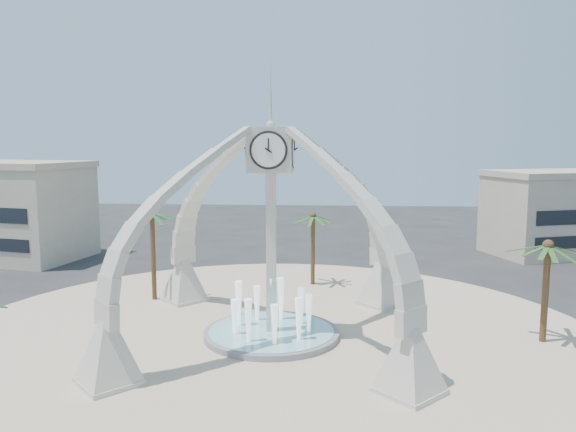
# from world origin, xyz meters

# --- Properties ---
(ground) EXTENTS (140.00, 140.00, 0.00)m
(ground) POSITION_xyz_m (0.00, 0.00, 0.00)
(ground) COLOR #282828
(ground) RESTS_ON ground
(plaza) EXTENTS (40.00, 40.00, 0.06)m
(plaza) POSITION_xyz_m (0.00, 0.00, 0.03)
(plaza) COLOR #C0A78E
(plaza) RESTS_ON ground
(clock_tower) EXTENTS (17.94, 17.94, 16.30)m
(clock_tower) POSITION_xyz_m (-0.00, -0.00, 6.49)
(clock_tower) COLOR #BCB4A8
(clock_tower) RESTS_ON ground
(fountain) EXTENTS (8.00, 8.00, 3.62)m
(fountain) POSITION_xyz_m (0.00, 0.00, 0.29)
(fountain) COLOR gray
(fountain) RESTS_ON ground
(palm_east) EXTENTS (4.57, 4.57, 6.45)m
(palm_east) POSITION_xyz_m (15.71, 0.28, 5.61)
(palm_east) COLOR brown
(palm_east) RESTS_ON ground
(palm_west) EXTENTS (4.29, 4.29, 7.11)m
(palm_west) POSITION_xyz_m (-9.35, 7.30, 6.31)
(palm_west) COLOR brown
(palm_west) RESTS_ON ground
(palm_north) EXTENTS (4.53, 4.53, 6.31)m
(palm_north) POSITION_xyz_m (2.10, 12.49, 5.55)
(palm_north) COLOR brown
(palm_north) RESTS_ON ground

